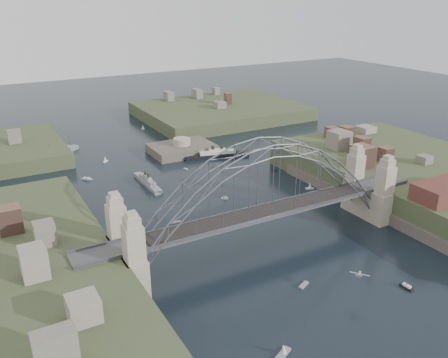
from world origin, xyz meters
TOP-DOWN VIEW (x-y plane):
  - ground at (0.00, 0.00)m, footprint 500.00×500.00m
  - bridge at (0.00, 0.00)m, footprint 84.00×13.80m
  - shore_east at (57.32, 0.00)m, footprint 50.50×90.00m
  - headland_ne at (50.00, 110.00)m, footprint 70.00×55.00m
  - fort_island at (12.00, 70.00)m, footprint 22.00×16.00m
  - naval_cruiser_near at (-9.72, 47.33)m, footprint 2.45×17.51m
  - naval_cruiser_far at (-26.60, 88.47)m, footprint 15.04×13.32m
  - ocean_liner at (20.78, 59.64)m, footprint 23.02×8.62m
  - aeroplane at (4.71, -24.74)m, footprint 2.44×3.09m
  - small_boat_a at (-12.70, 19.89)m, footprint 2.43×0.84m
  - small_boat_b at (5.30, 26.86)m, footprint 1.78×1.76m
  - small_boat_c at (-2.00, -17.23)m, footprint 2.85×1.91m
  - small_boat_d at (30.29, 38.74)m, footprint 0.81×2.04m
  - small_boat_e at (-24.54, 60.29)m, footprint 3.25×3.10m
  - small_boat_f at (5.82, 53.72)m, footprint 1.06×1.44m
  - small_boat_g at (14.93, -27.57)m, footprint 1.06×2.82m
  - small_boat_h at (-14.89, 73.70)m, footprint 2.17×1.98m
  - small_boat_i at (30.42, 20.93)m, footprint 2.48×1.71m
  - small_boat_j at (-16.70, -30.63)m, footprint 3.61×2.55m
  - small_boat_k at (10.66, 106.32)m, footprint 1.35×2.06m

SIDE VIEW (x-z plane):
  - fort_island at x=12.00m, z-range -5.04..4.36m
  - ground at x=0.00m, z-range 0.00..0.00m
  - small_boat_a at x=-12.70m, z-range -0.08..0.38m
  - small_boat_c at x=-2.00m, z-range -0.08..0.38m
  - small_boat_d at x=30.29m, z-range -0.08..0.38m
  - small_boat_f at x=5.82m, z-range -0.08..0.38m
  - small_boat_e at x=-24.54m, z-range -0.43..0.99m
  - small_boat_g at x=14.93m, z-range -0.43..0.99m
  - small_boat_b at x=5.30m, z-range -0.42..1.00m
  - small_boat_j at x=-16.70m, z-range -0.51..1.87m
  - headland_ne at x=50.00m, z-range -4.00..5.50m
  - naval_cruiser_near at x=-9.72m, z-range -1.81..3.44m
  - small_boat_i at x=30.42m, z-range -0.32..2.06m
  - ocean_liner at x=20.78m, z-range -1.94..3.69m
  - small_boat_h at x=-14.89m, z-range -0.29..2.09m
  - naval_cruiser_far at x=-26.60m, z-range -2.05..3.91m
  - small_boat_k at x=10.66m, z-range -0.24..2.14m
  - shore_east at x=57.32m, z-range -4.03..7.97m
  - aeroplane at x=4.71m, z-range 4.45..4.98m
  - bridge at x=0.00m, z-range 0.02..24.62m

